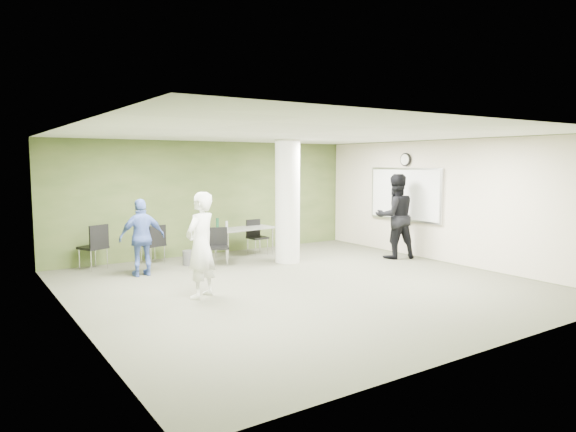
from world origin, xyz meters
TOP-DOWN VIEW (x-y plane):
  - floor at (0.00, 0.00)m, footprint 8.00×8.00m
  - ceiling at (0.00, 0.00)m, footprint 8.00×8.00m
  - wall_back at (0.00, 4.00)m, footprint 8.00×2.80m
  - wall_left at (-4.00, 0.00)m, footprint 0.02×8.00m
  - wall_right_cream at (4.00, 0.00)m, footprint 0.02×8.00m
  - column at (1.00, 2.00)m, footprint 0.56×0.56m
  - whiteboard at (3.92, 1.20)m, footprint 0.05×2.30m
  - wall_clock at (3.92, 1.20)m, footprint 0.06×0.32m
  - folding_table at (0.49, 3.17)m, footprint 1.55×0.83m
  - wastebasket at (-1.03, 2.92)m, footprint 0.28×0.28m
  - chair_back_left at (-2.89, 3.53)m, footprint 0.64×0.64m
  - chair_back_right at (-1.63, 3.43)m, footprint 0.55×0.55m
  - chair_table_left at (-0.47, 2.55)m, footprint 0.54×0.54m
  - chair_table_right at (0.92, 3.31)m, footprint 0.45×0.45m
  - woman_white at (-1.93, 0.21)m, footprint 0.78×0.70m
  - man_black at (3.40, 0.98)m, footprint 1.17×1.03m
  - man_blue at (-2.24, 2.41)m, footprint 0.92×0.40m

SIDE VIEW (x-z plane):
  - floor at x=0.00m, z-range 0.00..0.00m
  - wastebasket at x=-1.03m, z-range 0.00..0.33m
  - chair_table_left at x=-0.47m, z-range 0.07..0.90m
  - chair_table_right at x=0.92m, z-range 0.07..0.93m
  - chair_back_right at x=-1.63m, z-range 0.07..0.96m
  - chair_back_left at x=-2.89m, z-range 0.08..1.05m
  - folding_table at x=0.49m, z-range 0.18..1.13m
  - man_blue at x=-2.24m, z-range 0.00..1.56m
  - woman_white at x=-1.93m, z-range 0.00..1.79m
  - man_black at x=3.40m, z-range 0.00..2.01m
  - wall_back at x=0.00m, z-range 1.39..1.41m
  - wall_left at x=-4.00m, z-range 0.00..2.80m
  - wall_right_cream at x=4.00m, z-range 0.00..2.80m
  - column at x=1.00m, z-range 0.00..2.80m
  - whiteboard at x=3.92m, z-range 0.85..2.15m
  - wall_clock at x=3.92m, z-range 2.19..2.51m
  - ceiling at x=0.00m, z-range 2.80..2.80m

